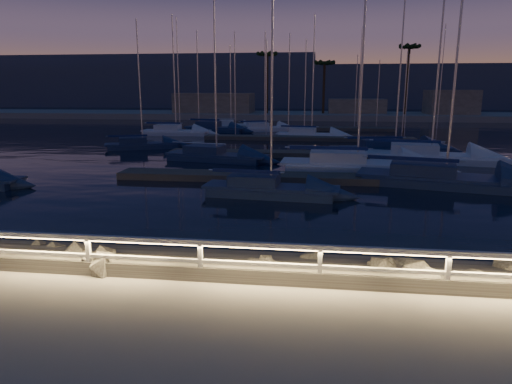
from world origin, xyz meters
TOP-DOWN VIEW (x-y plane):
  - ground at (0.00, 0.00)m, footprint 400.00×400.00m
  - harbor_water at (0.00, 31.22)m, footprint 400.00×440.00m
  - guard_rail at (-0.07, -0.00)m, footprint 44.11×0.12m
  - riprap at (1.67, 0.90)m, footprint 36.42×2.38m
  - floating_docks at (0.00, 32.50)m, footprint 22.00×36.00m
  - far_shore at (-0.12, 74.05)m, footprint 160.00×14.00m
  - palm_left at (-8.00, 72.00)m, footprint 3.00×3.00m
  - palm_center at (2.00, 73.00)m, footprint 3.00×3.00m
  - palm_right at (16.00, 72.00)m, footprint 3.00×3.00m
  - distant_hills at (-22.13, 133.69)m, footprint 230.00×37.50m
  - sailboat_b at (-1.56, 12.02)m, footprint 7.02×2.70m
  - sailboat_c at (-6.79, 23.01)m, footprint 8.12×3.95m
  - sailboat_d at (3.32, 19.86)m, footprint 10.13×3.46m
  - sailboat_f at (-14.97, 29.12)m, footprint 6.81×4.27m
  - sailboat_g at (9.12, 24.56)m, footprint 9.69×4.27m
  - sailboat_h at (7.84, 15.71)m, footprint 9.94×4.93m
  - sailboat_i at (-11.94, 46.19)m, footprint 8.14×3.91m
  - sailboat_j at (-15.65, 41.43)m, footprint 7.99×2.51m
  - sailboat_k at (0.15, 40.13)m, footprint 7.89×3.28m
  - sailboat_l at (7.19, 28.61)m, footprint 9.35×4.29m
  - sailboat_m at (-11.05, 52.05)m, footprint 6.66×2.77m
  - sailboat_n at (-5.89, 47.82)m, footprint 7.35×4.78m

SIDE VIEW (x-z plane):
  - harbor_water at x=0.00m, z-range -1.27..-0.67m
  - floating_docks at x=0.00m, z-range -0.60..-0.20m
  - sailboat_f at x=-14.97m, z-range -5.85..5.44m
  - sailboat_b at x=-1.56m, z-range -6.03..5.65m
  - sailboat_m at x=-11.05m, z-range -5.73..5.35m
  - sailboat_k at x=0.15m, z-range -6.69..6.32m
  - sailboat_n at x=-5.89m, z-range -6.31..5.94m
  - sailboat_c at x=-6.79m, z-range -6.82..6.46m
  - sailboat_l at x=7.19m, z-range -7.80..7.48m
  - sailboat_j at x=-15.65m, z-range -6.92..6.61m
  - sailboat_h at x=7.84m, z-range -8.24..7.96m
  - sailboat_i at x=-11.94m, z-range -6.85..6.59m
  - sailboat_d at x=3.32m, z-range -8.58..8.32m
  - sailboat_g at x=9.12m, z-range -8.08..7.83m
  - riprap at x=1.67m, z-range -0.67..0.49m
  - ground at x=0.00m, z-range 0.00..0.00m
  - far_shore at x=-0.12m, z-range -2.31..2.89m
  - guard_rail at x=-0.07m, z-range 0.24..1.30m
  - distant_hills at x=-22.13m, z-range -4.26..13.74m
  - palm_center at x=2.00m, z-range 3.93..13.63m
  - palm_left at x=-8.00m, z-range 4.54..15.74m
  - palm_right at x=16.00m, z-range 4.93..17.13m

